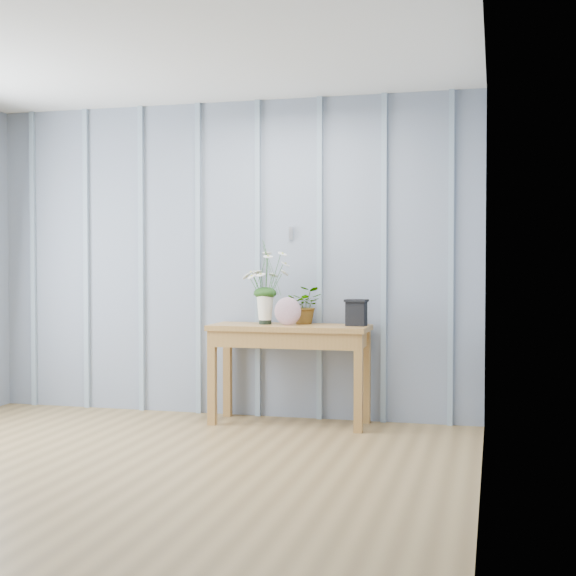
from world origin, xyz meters
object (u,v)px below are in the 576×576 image
(sideboard, at_px, (290,340))
(daisy_vase, at_px, (265,274))
(felt_disc_vessel, at_px, (288,311))
(carved_box, at_px, (356,312))

(sideboard, xyz_separation_m, daisy_vase, (-0.20, 0.02, 0.50))
(sideboard, relative_size, daisy_vase, 1.96)
(felt_disc_vessel, xyz_separation_m, carved_box, (0.51, 0.08, -0.00))
(daisy_vase, distance_m, felt_disc_vessel, 0.35)
(felt_disc_vessel, distance_m, carved_box, 0.51)
(sideboard, height_order, daisy_vase, daisy_vase)
(sideboard, distance_m, carved_box, 0.55)
(felt_disc_vessel, height_order, carved_box, felt_disc_vessel)
(sideboard, distance_m, daisy_vase, 0.54)
(daisy_vase, relative_size, carved_box, 3.11)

